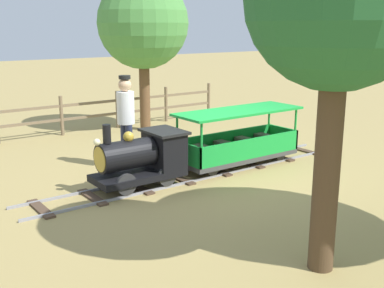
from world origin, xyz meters
TOP-DOWN VIEW (x-y plane):
  - ground_plane at (0.00, 0.00)m, footprint 60.00×60.00m
  - track at (0.00, 0.27)m, footprint 0.77×6.05m
  - locomotive at (0.00, 1.29)m, footprint 0.73×1.44m
  - passenger_car at (0.00, -0.63)m, footprint 0.83×2.35m
  - conductor_person at (1.02, 1.03)m, footprint 0.30×0.30m
  - oak_tree_far at (3.62, -0.86)m, footprint 2.10×2.10m
  - oak_tree_distant at (-3.26, 1.12)m, footprint 1.73×1.73m
  - fence_section at (4.22, 0.27)m, footprint 0.08×7.13m

SIDE VIEW (x-z plane):
  - ground_plane at x=0.00m, z-range 0.00..0.00m
  - track at x=0.00m, z-range 0.00..0.04m
  - passenger_car at x=0.00m, z-range -0.06..0.91m
  - locomotive at x=0.00m, z-range -0.03..0.99m
  - fence_section at x=4.22m, z-range 0.03..0.93m
  - conductor_person at x=1.02m, z-range 0.15..1.77m
  - oak_tree_far at x=3.62m, z-range 0.71..4.25m
  - oak_tree_distant at x=-3.26m, z-range 0.87..4.41m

